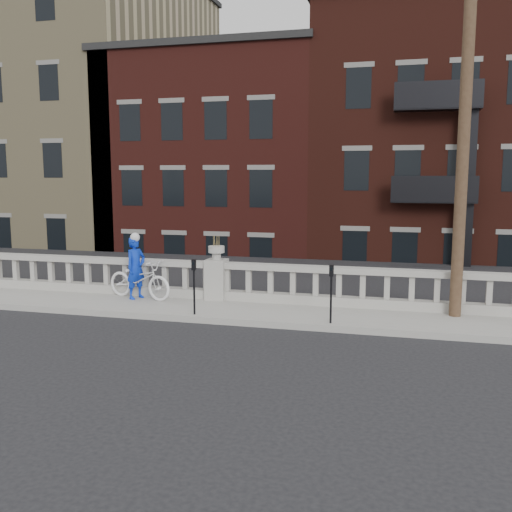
# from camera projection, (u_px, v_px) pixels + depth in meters

# --- Properties ---
(ground) EXTENTS (120.00, 120.00, 0.00)m
(ground) POSITION_uv_depth(u_px,v_px,m) (157.00, 345.00, 11.95)
(ground) COLOR black
(ground) RESTS_ON ground
(sidewalk) EXTENTS (32.00, 2.20, 0.15)m
(sidewalk) POSITION_uv_depth(u_px,v_px,m) (205.00, 309.00, 14.82)
(sidewalk) COLOR gray
(sidewalk) RESTS_ON ground
(balustrade) EXTENTS (28.00, 0.34, 1.03)m
(balustrade) POSITION_uv_depth(u_px,v_px,m) (217.00, 281.00, 15.65)
(balustrade) COLOR gray
(balustrade) RESTS_ON sidewalk
(planter_pedestal) EXTENTS (0.55, 0.55, 1.76)m
(planter_pedestal) POSITION_uv_depth(u_px,v_px,m) (217.00, 275.00, 15.62)
(planter_pedestal) COLOR gray
(planter_pedestal) RESTS_ON sidewalk
(lower_level) EXTENTS (80.00, 44.00, 20.80)m
(lower_level) POSITION_uv_depth(u_px,v_px,m) (328.00, 190.00, 33.52)
(lower_level) COLOR #605E59
(lower_level) RESTS_ON ground
(utility_pole) EXTENTS (1.60, 0.28, 10.00)m
(utility_pole) POSITION_uv_depth(u_px,v_px,m) (466.00, 101.00, 13.12)
(utility_pole) COLOR #422D1E
(utility_pole) RESTS_ON sidewalk
(parking_meter_a) EXTENTS (0.10, 0.09, 1.36)m
(parking_meter_a) POSITION_uv_depth(u_px,v_px,m) (194.00, 280.00, 13.87)
(parking_meter_a) COLOR black
(parking_meter_a) RESTS_ON sidewalk
(parking_meter_b) EXTENTS (0.10, 0.09, 1.36)m
(parking_meter_b) POSITION_uv_depth(u_px,v_px,m) (331.00, 287.00, 13.04)
(parking_meter_b) COLOR black
(parking_meter_b) RESTS_ON sidewalk
(bicycle) EXTENTS (2.17, 1.19, 1.08)m
(bicycle) POSITION_uv_depth(u_px,v_px,m) (140.00, 279.00, 15.71)
(bicycle) COLOR white
(bicycle) RESTS_ON sidewalk
(cyclist) EXTENTS (0.62, 0.74, 1.72)m
(cyclist) POSITION_uv_depth(u_px,v_px,m) (136.00, 268.00, 15.67)
(cyclist) COLOR #0C2DB8
(cyclist) RESTS_ON sidewalk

